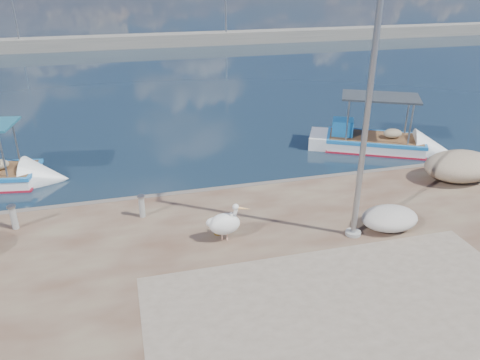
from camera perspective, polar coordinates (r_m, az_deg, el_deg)
The scene contains 11 objects.
ground at distance 12.43m, azimuth 4.56°, elevation -12.64°, with size 1400.00×1400.00×0.00m, color #162635.
quay_patch at distance 10.41m, azimuth 15.87°, elevation -18.89°, with size 9.00×7.00×0.01m, color gray.
breakwater at distance 49.88m, azimuth -11.07°, elevation 16.33°, with size 120.00×2.20×7.50m.
boat_right at distance 21.86m, azimuth 15.93°, elevation 4.23°, with size 6.11×4.40×2.83m.
pelican at distance 12.97m, azimuth -1.83°, elevation -5.30°, with size 1.20×0.77×1.14m.
lamp_post at distance 12.56m, azimuth 15.04°, elevation 6.60°, with size 0.44×0.96×7.00m.
bollard_near at distance 14.53m, azimuth -11.89°, elevation -3.04°, with size 0.23×0.23×0.71m.
bollard_far at distance 15.10m, azimuth -25.91°, elevation -3.98°, with size 0.25×0.25×0.75m.
potted_plant at distance 13.40m, azimuth -2.65°, elevation -5.73°, with size 0.43×0.37×0.48m, color #33722D.
net_pile_d at distance 14.35m, azimuth 17.77°, elevation -4.45°, with size 1.69×1.27×0.63m, color #BBB4AD.
net_pile_c at distance 18.40m, azimuth 25.24°, elevation 1.55°, with size 2.63×1.88×1.04m, color tan.
Camera 1 is at (-3.43, -9.27, 7.53)m, focal length 35.00 mm.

